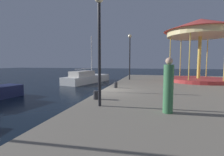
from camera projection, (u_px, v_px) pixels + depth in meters
name	position (u px, v px, depth m)	size (l,w,h in m)	color
ground_plane	(103.00, 102.00, 11.00)	(120.00, 120.00, 0.00)	black
quay_dock	(212.00, 101.00, 9.50)	(12.77, 26.67, 0.80)	gray
sailboat_white	(87.00, 78.00, 21.12)	(3.92, 7.71, 5.89)	white
carousel	(200.00, 35.00, 15.11)	(6.34, 6.34, 5.61)	#B23333
lamp_post_near_edge	(99.00, 30.00, 6.53)	(0.36, 0.36, 4.37)	black
lamp_post_mid_promenade	(130.00, 49.00, 16.90)	(0.36, 0.36, 4.54)	black
bollard_center	(96.00, 95.00, 8.02)	(0.24, 0.24, 0.40)	#2D2D33
bollard_south	(116.00, 85.00, 11.64)	(0.24, 0.24, 0.40)	#2D2D33
person_by_the_water	(168.00, 87.00, 5.80)	(0.34, 0.34, 1.91)	#387247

